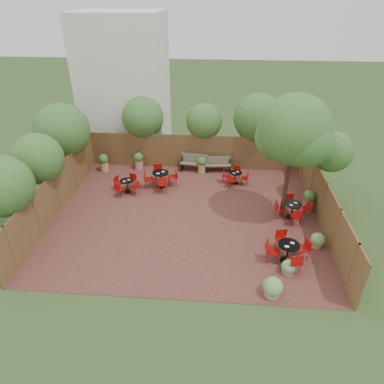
{
  "coord_description": "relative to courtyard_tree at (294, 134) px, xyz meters",
  "views": [
    {
      "loc": [
        1.28,
        -13.07,
        9.13
      ],
      "look_at": [
        0.21,
        0.5,
        1.0
      ],
      "focal_mm": 32.25,
      "sensor_mm": 36.0,
      "label": 1
    }
  ],
  "objects": [
    {
      "name": "park_bench_left",
      "position": [
        -4.33,
        4.33,
        -3.51
      ],
      "size": [
        1.62,
        0.7,
        0.97
      ],
      "rotation": [
        0.0,
        0.0,
        -0.12
      ],
      "color": "brown",
      "rests_on": "courtyard_paving"
    },
    {
      "name": "neighbour_building",
      "position": [
        -8.85,
        7.7,
        -0.03
      ],
      "size": [
        5.0,
        4.0,
        8.0
      ],
      "primitive_type": "cube",
      "color": "silver",
      "rests_on": "ground"
    },
    {
      "name": "bistro_tables",
      "position": [
        -2.97,
        0.47,
        -3.57
      ],
      "size": [
        9.49,
        7.54,
        0.96
      ],
      "color": "black",
      "rests_on": "courtyard_paving"
    },
    {
      "name": "overhang_foliage",
      "position": [
        -6.71,
        2.71,
        -1.29
      ],
      "size": [
        15.53,
        10.85,
        2.77
      ],
      "color": "#2F601F",
      "rests_on": "ground"
    },
    {
      "name": "fence_left",
      "position": [
        -10.35,
        -0.3,
        -3.03
      ],
      "size": [
        0.08,
        10.0,
        2.0
      ],
      "primitive_type": "cube",
      "color": "#4E341D",
      "rests_on": "ground"
    },
    {
      "name": "courtyard_tree",
      "position": [
        0.0,
        0.0,
        0.0
      ],
      "size": [
        2.98,
        2.92,
        5.64
      ],
      "rotation": [
        0.0,
        0.0,
        0.06
      ],
      "color": "black",
      "rests_on": "courtyard_paving"
    },
    {
      "name": "low_shrubs",
      "position": [
        -0.22,
        -3.78,
        -3.69
      ],
      "size": [
        2.75,
        3.4,
        0.73
      ],
      "color": "tan",
      "rests_on": "courtyard_paving"
    },
    {
      "name": "planters",
      "position": [
        -4.76,
        3.09,
        -3.47
      ],
      "size": [
        11.3,
        4.19,
        1.04
      ],
      "color": "tan",
      "rests_on": "courtyard_paving"
    },
    {
      "name": "ground",
      "position": [
        -4.35,
        -0.3,
        -4.03
      ],
      "size": [
        80.0,
        80.0,
        0.0
      ],
      "primitive_type": "plane",
      "color": "#354F23",
      "rests_on": "ground"
    },
    {
      "name": "park_bench_right",
      "position": [
        -2.96,
        4.32,
        -3.56
      ],
      "size": [
        1.46,
        0.63,
        0.87
      ],
      "rotation": [
        0.0,
        0.0,
        0.13
      ],
      "color": "brown",
      "rests_on": "courtyard_paving"
    },
    {
      "name": "fence_back",
      "position": [
        -4.35,
        4.7,
        -3.03
      ],
      "size": [
        12.0,
        0.08,
        2.0
      ],
      "primitive_type": "cube",
      "color": "#4E341D",
      "rests_on": "ground"
    },
    {
      "name": "fence_right",
      "position": [
        1.65,
        -0.3,
        -3.03
      ],
      "size": [
        0.08,
        10.0,
        2.0
      ],
      "primitive_type": "cube",
      "color": "#4E341D",
      "rests_on": "ground"
    },
    {
      "name": "courtyard_paving",
      "position": [
        -4.35,
        -0.3,
        -4.02
      ],
      "size": [
        12.0,
        10.0,
        0.02
      ],
      "primitive_type": "cube",
      "color": "#331815",
      "rests_on": "ground"
    }
  ]
}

